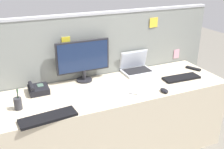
# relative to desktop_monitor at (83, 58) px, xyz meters

# --- Properties ---
(desk) EXTENTS (2.25, 0.71, 0.75)m
(desk) POSITION_rel_desktop_monitor_xyz_m (0.21, -0.29, -0.62)
(desk) COLOR beige
(desk) RESTS_ON ground_plane
(cubicle_divider) EXTENTS (2.66, 0.08, 1.41)m
(cubicle_divider) POSITION_rel_desktop_monitor_xyz_m (0.21, 0.11, -0.28)
(cubicle_divider) COLOR gray
(cubicle_divider) RESTS_ON ground_plane
(desktop_monitor) EXTENTS (0.54, 0.16, 0.42)m
(desktop_monitor) POSITION_rel_desktop_monitor_xyz_m (0.00, 0.00, 0.00)
(desktop_monitor) COLOR #232328
(desktop_monitor) RESTS_ON desk
(laptop) EXTENTS (0.33, 0.26, 0.22)m
(laptop) POSITION_rel_desktop_monitor_xyz_m (0.60, -0.00, -0.19)
(laptop) COLOR silver
(laptop) RESTS_ON desk
(desk_phone) EXTENTS (0.18, 0.19, 0.09)m
(desk_phone) POSITION_rel_desktop_monitor_xyz_m (-0.48, -0.09, -0.21)
(desk_phone) COLOR black
(desk_phone) RESTS_ON desk
(keyboard_main) EXTENTS (0.40, 0.16, 0.02)m
(keyboard_main) POSITION_rel_desktop_monitor_xyz_m (0.94, -0.37, -0.23)
(keyboard_main) COLOR black
(keyboard_main) RESTS_ON desk
(keyboard_spare) EXTENTS (0.45, 0.18, 0.02)m
(keyboard_spare) POSITION_rel_desktop_monitor_xyz_m (-0.48, -0.58, -0.23)
(keyboard_spare) COLOR black
(keyboard_spare) RESTS_ON desk
(computer_mouse_right_hand) EXTENTS (0.06, 0.10, 0.03)m
(computer_mouse_right_hand) POSITION_rel_desktop_monitor_xyz_m (0.60, -0.56, -0.22)
(computer_mouse_right_hand) COLOR black
(computer_mouse_right_hand) RESTS_ON desk
(pen_cup) EXTENTS (0.06, 0.06, 0.18)m
(pen_cup) POSITION_rel_desktop_monitor_xyz_m (-0.67, -0.33, -0.19)
(pen_cup) COLOR #333338
(pen_cup) RESTS_ON desk
(cell_phone_silver_slab) EXTENTS (0.15, 0.16, 0.01)m
(cell_phone_silver_slab) POSITION_rel_desktop_monitor_xyz_m (0.36, -0.42, -0.24)
(cell_phone_silver_slab) COLOR #B7BAC1
(cell_phone_silver_slab) RESTS_ON desk
(tv_remote) EXTENTS (0.12, 0.17, 0.02)m
(tv_remote) POSITION_rel_desktop_monitor_xyz_m (1.22, -0.21, -0.23)
(tv_remote) COLOR black
(tv_remote) RESTS_ON desk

